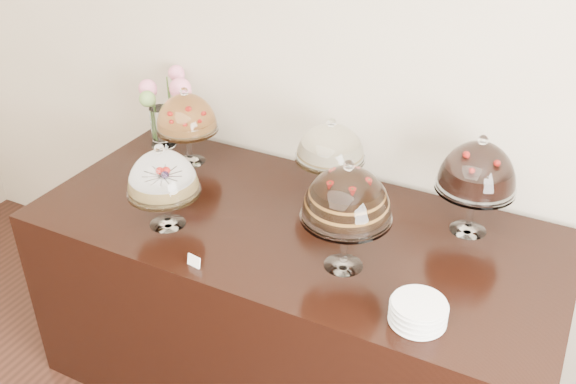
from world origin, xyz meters
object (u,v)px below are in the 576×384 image
at_px(cake_stand_sugar_sponge, 162,176).
at_px(flower_vase, 164,106).
at_px(cake_stand_dark_choco, 478,171).
at_px(cake_stand_fruit_tart, 186,116).
at_px(cake_stand_choco_layer, 347,198).
at_px(plate_stack, 418,312).
at_px(display_counter, 293,307).
at_px(cake_stand_cheesecake, 330,146).

relative_size(cake_stand_sugar_sponge, flower_vase, 0.95).
xyz_separation_m(cake_stand_dark_choco, cake_stand_fruit_tart, (-1.35, -0.03, -0.04)).
relative_size(cake_stand_choco_layer, plate_stack, 2.37).
distance_m(cake_stand_dark_choco, plate_stack, 0.67).
bearing_deg(cake_stand_fruit_tart, display_counter, -20.51).
xyz_separation_m(flower_vase, plate_stack, (1.54, -0.70, -0.17)).
relative_size(cake_stand_choco_layer, cake_stand_dark_choco, 1.04).
height_order(cake_stand_sugar_sponge, cake_stand_choco_layer, cake_stand_choco_layer).
relative_size(cake_stand_cheesecake, plate_stack, 1.96).
bearing_deg(display_counter, cake_stand_dark_choco, 23.70).
height_order(display_counter, cake_stand_choco_layer, cake_stand_choco_layer).
xyz_separation_m(cake_stand_sugar_sponge, flower_vase, (-0.44, 0.60, -0.01)).
relative_size(cake_stand_dark_choco, flower_vase, 1.11).
xyz_separation_m(cake_stand_choco_layer, cake_stand_cheesecake, (-0.26, 0.45, -0.06)).
bearing_deg(cake_stand_sugar_sponge, cake_stand_choco_layer, 5.50).
bearing_deg(flower_vase, display_counter, -21.57).
bearing_deg(cake_stand_dark_choco, cake_stand_sugar_sponge, -154.85).
bearing_deg(cake_stand_sugar_sponge, cake_stand_fruit_tart, 115.13).
distance_m(cake_stand_sugar_sponge, cake_stand_dark_choco, 1.24).
xyz_separation_m(cake_stand_cheesecake, cake_stand_dark_choco, (0.62, 0.00, 0.04)).
xyz_separation_m(cake_stand_fruit_tart, plate_stack, (1.34, -0.60, -0.20)).
distance_m(cake_stand_sugar_sponge, flower_vase, 0.74).
bearing_deg(flower_vase, cake_stand_sugar_sponge, -53.68).
bearing_deg(cake_stand_cheesecake, plate_stack, -45.88).
bearing_deg(display_counter, plate_stack, -28.05).
relative_size(cake_stand_choco_layer, cake_stand_cheesecake, 1.21).
bearing_deg(cake_stand_fruit_tart, cake_stand_sugar_sponge, -64.87).
bearing_deg(cake_stand_cheesecake, cake_stand_dark_choco, 0.29).
height_order(cake_stand_sugar_sponge, cake_stand_fruit_tart, cake_stand_fruit_tart).
distance_m(cake_stand_dark_choco, flower_vase, 1.56).
relative_size(cake_stand_cheesecake, flower_vase, 0.96).
distance_m(cake_stand_choco_layer, cake_stand_dark_choco, 0.58).
distance_m(cake_stand_choco_layer, cake_stand_cheesecake, 0.52).
xyz_separation_m(cake_stand_cheesecake, plate_stack, (0.60, -0.62, -0.20)).
relative_size(flower_vase, plate_stack, 2.05).
relative_size(cake_stand_sugar_sponge, plate_stack, 1.95).
bearing_deg(cake_stand_sugar_sponge, cake_stand_cheesecake, 46.40).
bearing_deg(cake_stand_choco_layer, cake_stand_dark_choco, 51.50).
height_order(display_counter, flower_vase, flower_vase).
distance_m(cake_stand_cheesecake, plate_stack, 0.89).
distance_m(cake_stand_fruit_tart, flower_vase, 0.23).
bearing_deg(flower_vase, cake_stand_dark_choco, -2.56).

